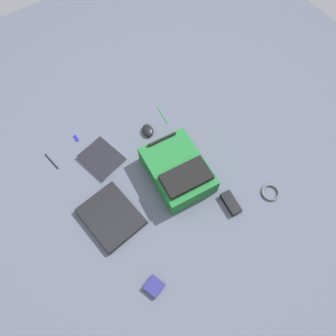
{
  "coord_description": "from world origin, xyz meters",
  "views": [
    {
      "loc": [
        -0.44,
        -0.72,
        1.76
      ],
      "look_at": [
        0.04,
        -0.0,
        0.02
      ],
      "focal_mm": 35.52,
      "sensor_mm": 36.0,
      "label": 1
    }
  ],
  "objects": [
    {
      "name": "power_brick",
      "position": [
        0.21,
        -0.38,
        0.02
      ],
      "size": [
        0.08,
        0.14,
        0.03
      ],
      "primitive_type": "cube",
      "rotation": [
        0.0,
        0.0,
        -0.12
      ],
      "color": "black",
      "rests_on": "ground_plane"
    },
    {
      "name": "pen_blue",
      "position": [
        0.23,
        0.34,
        0.0
      ],
      "size": [
        0.02,
        0.14,
        0.01
      ],
      "primitive_type": "cylinder",
      "rotation": [
        1.57,
        0.0,
        -0.12
      ],
      "color": "#198C33",
      "rests_on": "ground_plane"
    },
    {
      "name": "ground_plane",
      "position": [
        0.0,
        0.0,
        0.0
      ],
      "size": [
        3.58,
        3.58,
        0.0
      ],
      "primitive_type": "plane",
      "color": "#4C5160"
    },
    {
      "name": "pen_black",
      "position": [
        -0.51,
        0.43,
        0.0
      ],
      "size": [
        0.03,
        0.13,
        0.01
      ],
      "primitive_type": "cylinder",
      "rotation": [
        1.57,
        0.0,
        0.17
      ],
      "color": "black",
      "rests_on": "ground_plane"
    },
    {
      "name": "backpack",
      "position": [
        0.06,
        -0.07,
        0.07
      ],
      "size": [
        0.33,
        0.43,
        0.16
      ],
      "color": "#1E662D",
      "rests_on": "ground_plane"
    },
    {
      "name": "earbud_pouch",
      "position": [
        -0.39,
        -0.51,
        0.01
      ],
      "size": [
        0.1,
        0.1,
        0.03
      ],
      "primitive_type": "cube",
      "rotation": [
        0.0,
        0.0,
        3.47
      ],
      "color": "navy",
      "rests_on": "ground_plane"
    },
    {
      "name": "laptop",
      "position": [
        -0.39,
        -0.07,
        0.02
      ],
      "size": [
        0.3,
        0.35,
        0.03
      ],
      "color": "black",
      "rests_on": "ground_plane"
    },
    {
      "name": "computer_mouse",
      "position": [
        0.08,
        0.28,
        0.02
      ],
      "size": [
        0.08,
        0.11,
        0.03
      ],
      "primitive_type": "ellipsoid",
      "rotation": [
        0.0,
        0.0,
        -0.21
      ],
      "color": "black",
      "rests_on": "ground_plane"
    },
    {
      "name": "usb_stick",
      "position": [
        -0.32,
        0.49,
        0.0
      ],
      "size": [
        0.02,
        0.05,
        0.01
      ],
      "primitive_type": "cube",
      "rotation": [
        0.0,
        0.0,
        -0.03
      ],
      "color": "#191999",
      "rests_on": "ground_plane"
    },
    {
      "name": "book_red",
      "position": [
        -0.25,
        0.27,
        0.01
      ],
      "size": [
        0.24,
        0.27,
        0.02
      ],
      "color": "silver",
      "rests_on": "ground_plane"
    },
    {
      "name": "cable_coil",
      "position": [
        0.44,
        -0.45,
        0.01
      ],
      "size": [
        0.11,
        0.11,
        0.01
      ],
      "primitive_type": "torus",
      "color": "#4C4C51",
      "rests_on": "ground_plane"
    }
  ]
}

